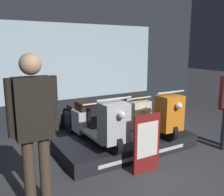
# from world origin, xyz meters

# --- Properties ---
(ground_plane) EXTENTS (30.00, 30.00, 0.00)m
(ground_plane) POSITION_xyz_m (0.00, 0.00, 0.00)
(ground_plane) COLOR #38383D
(shop_wall_back) EXTENTS (6.88, 0.09, 3.20)m
(shop_wall_back) POSITION_xyz_m (0.00, 3.12, 1.60)
(shop_wall_back) COLOR #23282D
(shop_wall_back) RESTS_ON ground_plane
(display_platform) EXTENTS (2.51, 1.18, 0.25)m
(display_platform) POSITION_xyz_m (0.08, 1.36, 0.13)
(display_platform) COLOR black
(display_platform) RESTS_ON ground_plane
(scooter_display_left) EXTENTS (0.60, 1.53, 0.89)m
(scooter_display_left) POSITION_xyz_m (-0.49, 1.36, 0.62)
(scooter_display_left) COLOR black
(scooter_display_left) RESTS_ON display_platform
(scooter_display_right) EXTENTS (0.60, 1.53, 0.89)m
(scooter_display_right) POSITION_xyz_m (0.64, 1.36, 0.62)
(scooter_display_right) COLOR black
(scooter_display_right) RESTS_ON display_platform
(scooter_backrow_0) EXTENTS (0.60, 1.53, 0.89)m
(scooter_backrow_0) POSITION_xyz_m (-0.34, 2.21, 0.37)
(scooter_backrow_0) COLOR black
(scooter_backrow_0) RESTS_ON ground_plane
(scooter_backrow_1) EXTENTS (0.60, 1.53, 0.89)m
(scooter_backrow_1) POSITION_xyz_m (0.60, 2.21, 0.37)
(scooter_backrow_1) COLOR black
(scooter_backrow_1) RESTS_ON ground_plane
(person_left_browsing) EXTENTS (0.56, 0.24, 1.83)m
(person_left_browsing) POSITION_xyz_m (-1.76, 0.44, 1.08)
(person_left_browsing) COLOR #473828
(person_left_browsing) RESTS_ON ground_plane
(price_sign_board) EXTENTS (0.47, 0.04, 0.91)m
(price_sign_board) POSITION_xyz_m (-0.11, 0.50, 0.46)
(price_sign_board) COLOR maroon
(price_sign_board) RESTS_ON ground_plane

